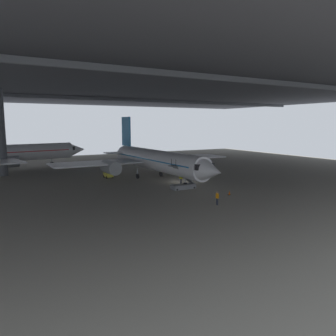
{
  "coord_description": "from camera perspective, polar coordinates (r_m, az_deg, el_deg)",
  "views": [
    {
      "loc": [
        -27.87,
        -44.69,
        9.6
      ],
      "look_at": [
        -2.49,
        0.44,
        2.5
      ],
      "focal_mm": 34.29,
      "sensor_mm": 36.0,
      "label": 1
    }
  ],
  "objects": [
    {
      "name": "crew_worker_by_stairs",
      "position": [
        51.46,
        2.33,
        -1.8
      ],
      "size": [
        0.5,
        0.36,
        1.77
      ],
      "color": "#232838",
      "rests_on": "ground_plane"
    },
    {
      "name": "baggage_tug",
      "position": [
        58.78,
        -10.58,
        -1.21
      ],
      "size": [
        1.3,
        2.21,
        0.9
      ],
      "color": "yellow",
      "rests_on": "ground_plane"
    },
    {
      "name": "airplane_distant",
      "position": [
        76.51,
        -26.93,
        2.32
      ],
      "size": [
        35.62,
        34.8,
        11.22
      ],
      "color": "white",
      "rests_on": "ground_plane"
    },
    {
      "name": "ground_plane",
      "position": [
        53.54,
        2.55,
        -2.53
      ],
      "size": [
        110.0,
        110.0,
        0.0
      ],
      "primitive_type": "plane",
      "color": "gray"
    },
    {
      "name": "traffic_cone_orange",
      "position": [
        44.72,
        10.85,
        -4.35
      ],
      "size": [
        0.36,
        0.36,
        0.6
      ],
      "color": "black",
      "rests_on": "ground_plane"
    },
    {
      "name": "boarding_stairs",
      "position": [
        47.9,
        2.65,
        -2.88
      ],
      "size": [
        4.15,
        1.62,
        4.57
      ],
      "color": "slate",
      "rests_on": "ground_plane"
    },
    {
      "name": "airplane_main",
      "position": [
        56.06,
        -2.39,
        1.42
      ],
      "size": [
        33.76,
        35.06,
        11.05
      ],
      "color": "white",
      "rests_on": "ground_plane"
    },
    {
      "name": "crew_worker_near_nose",
      "position": [
        38.81,
        8.74,
        -5.17
      ],
      "size": [
        0.23,
        0.55,
        1.66
      ],
      "color": "#232838",
      "rests_on": "ground_plane"
    },
    {
      "name": "hangar_structure",
      "position": [
        65.07,
        -4.03,
        13.85
      ],
      "size": [
        121.0,
        99.0,
        17.11
      ],
      "color": "#4C4F54",
      "rests_on": "ground_plane"
    }
  ]
}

